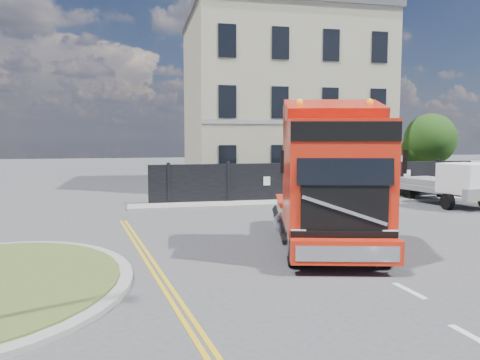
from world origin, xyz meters
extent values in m
plane|color=#424244|center=(0.00, 0.00, 0.00)|extent=(120.00, 120.00, 0.00)
cube|color=black|center=(6.00, 9.00, 1.00)|extent=(18.00, 0.25, 2.00)
cube|color=silver|center=(14.50, 9.00, 1.00)|extent=(2.60, 0.12, 2.00)
cube|color=#B2AC8E|center=(6.00, 16.50, 5.50)|extent=(12.00, 10.00, 11.00)
cube|color=#515157|center=(6.00, 16.50, 11.25)|extent=(12.30, 10.30, 0.50)
cube|color=#B2AC8E|center=(3.00, 16.50, 12.00)|extent=(0.80, 0.80, 1.60)
cube|color=#B2AC8E|center=(9.00, 16.50, 12.00)|extent=(0.80, 0.80, 1.60)
cylinder|color=#382619|center=(14.50, 12.00, 1.20)|extent=(0.24, 0.24, 2.40)
sphere|color=#15330F|center=(14.50, 12.00, 3.20)|extent=(3.20, 3.20, 3.20)
sphere|color=#15330F|center=(14.00, 12.40, 2.60)|extent=(2.20, 2.20, 2.20)
cube|color=gray|center=(6.00, 8.10, 0.06)|extent=(20.00, 1.60, 0.12)
cube|color=black|center=(2.36, -0.33, 0.81)|extent=(4.22, 7.26, 0.49)
cube|color=red|center=(1.90, -2.17, 2.33)|extent=(3.31, 3.39, 3.03)
cube|color=red|center=(2.17, -1.07, 3.58)|extent=(2.86, 1.60, 1.52)
cube|color=black|center=(1.57, -3.52, 2.76)|extent=(2.33, 0.64, 1.14)
cube|color=red|center=(1.48, -3.85, 0.60)|extent=(2.72, 1.02, 0.60)
cylinder|color=black|center=(0.56, -2.73, 0.56)|extent=(0.61, 1.18, 1.13)
cylinder|color=gray|center=(0.56, -2.73, 0.56)|extent=(0.52, 0.69, 0.62)
cylinder|color=black|center=(2.83, -3.29, 0.56)|extent=(0.61, 1.18, 1.13)
cylinder|color=gray|center=(2.83, -3.29, 0.56)|extent=(0.52, 0.69, 0.62)
cylinder|color=black|center=(1.48, 1.00, 0.56)|extent=(0.61, 1.18, 1.13)
cylinder|color=gray|center=(1.48, 1.00, 0.56)|extent=(0.52, 0.69, 0.62)
cylinder|color=black|center=(3.75, 0.44, 0.56)|extent=(0.61, 1.18, 1.13)
cylinder|color=gray|center=(3.75, 0.44, 0.56)|extent=(0.52, 0.69, 0.62)
cylinder|color=black|center=(1.79, 2.26, 0.56)|extent=(0.61, 1.18, 1.13)
cylinder|color=gray|center=(1.79, 2.26, 0.56)|extent=(0.52, 0.69, 0.62)
cylinder|color=black|center=(4.07, 1.70, 0.56)|extent=(0.61, 1.18, 1.13)
cylinder|color=gray|center=(4.07, 1.70, 0.56)|extent=(0.52, 0.69, 0.62)
cube|color=slate|center=(11.56, 6.33, 0.75)|extent=(3.08, 5.43, 0.27)
cube|color=white|center=(11.56, 4.73, 1.44)|extent=(2.39, 2.31, 1.39)
cylinder|color=black|center=(10.55, 4.73, 0.37)|extent=(0.27, 0.75, 0.75)
cylinder|color=black|center=(10.55, 7.93, 0.37)|extent=(0.27, 0.75, 0.75)
cylinder|color=black|center=(12.57, 7.93, 0.37)|extent=(0.27, 0.75, 0.75)
camera|label=1|loc=(-3.40, -14.22, 3.41)|focal=35.00mm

